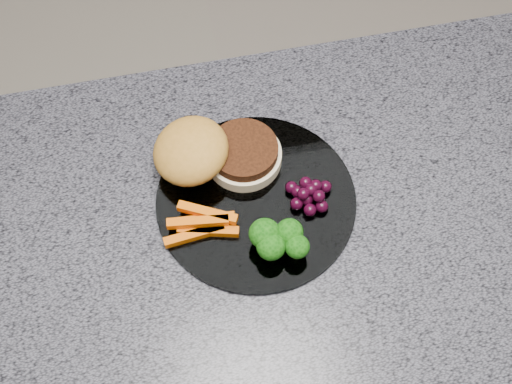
% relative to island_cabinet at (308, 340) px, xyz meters
% --- Properties ---
extents(island_cabinet, '(1.20, 0.60, 0.86)m').
position_rel_island_cabinet_xyz_m(island_cabinet, '(0.00, 0.00, 0.00)').
color(island_cabinet, brown).
rests_on(island_cabinet, ground).
extents(countertop, '(1.20, 0.60, 0.04)m').
position_rel_island_cabinet_xyz_m(countertop, '(0.00, 0.00, 0.45)').
color(countertop, '#54545F').
rests_on(countertop, island_cabinet).
extents(plate, '(0.26, 0.26, 0.01)m').
position_rel_island_cabinet_xyz_m(plate, '(-0.09, 0.06, 0.47)').
color(plate, white).
rests_on(plate, countertop).
extents(burger, '(0.18, 0.12, 0.06)m').
position_rel_island_cabinet_xyz_m(burger, '(-0.13, 0.12, 0.50)').
color(burger, beige).
rests_on(burger, plate).
extents(carrot_sticks, '(0.10, 0.06, 0.02)m').
position_rel_island_cabinet_xyz_m(carrot_sticks, '(-0.16, 0.03, 0.49)').
color(carrot_sticks, '#D55703').
rests_on(carrot_sticks, plate).
extents(broccoli, '(0.07, 0.06, 0.05)m').
position_rel_island_cabinet_xyz_m(broccoli, '(-0.08, -0.01, 0.50)').
color(broccoli, '#558630').
rests_on(broccoli, plate).
extents(grape_bunch, '(0.06, 0.05, 0.03)m').
position_rel_island_cabinet_xyz_m(grape_bunch, '(-0.02, 0.05, 0.49)').
color(grape_bunch, black).
rests_on(grape_bunch, plate).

